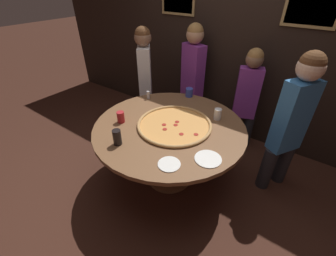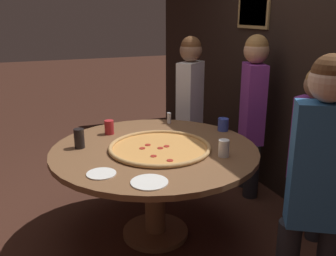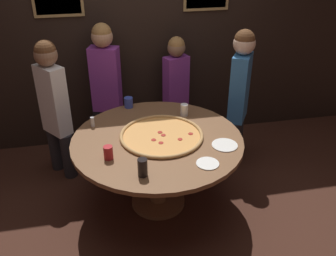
% 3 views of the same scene
% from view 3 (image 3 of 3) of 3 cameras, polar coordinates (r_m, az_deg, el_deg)
% --- Properties ---
extents(ground_plane, '(24.00, 24.00, 0.00)m').
position_cam_3_polar(ground_plane, '(3.79, -1.49, -11.24)').
color(ground_plane, '#422319').
extents(back_wall, '(6.40, 0.08, 2.60)m').
position_cam_3_polar(back_wall, '(4.39, -4.94, 13.96)').
color(back_wall, black).
rests_on(back_wall, ground_plane).
extents(dining_table, '(1.54, 1.54, 0.74)m').
position_cam_3_polar(dining_table, '(3.42, -1.62, -3.54)').
color(dining_table, brown).
rests_on(dining_table, ground_plane).
extents(giant_pizza, '(0.76, 0.76, 0.03)m').
position_cam_3_polar(giant_pizza, '(3.37, -0.99, -1.12)').
color(giant_pizza, '#E0994C').
rests_on(giant_pizza, dining_table).
extents(drink_cup_far_left, '(0.08, 0.08, 0.12)m').
position_cam_3_polar(drink_cup_far_left, '(3.09, -9.09, -3.73)').
color(drink_cup_far_left, '#B22328').
rests_on(drink_cup_far_left, dining_table).
extents(drink_cup_near_right, '(0.08, 0.08, 0.12)m').
position_cam_3_polar(drink_cup_near_right, '(3.72, 2.49, 2.78)').
color(drink_cup_near_right, white).
rests_on(drink_cup_near_right, dining_table).
extents(drink_cup_far_right, '(0.09, 0.09, 0.11)m').
position_cam_3_polar(drink_cup_far_right, '(3.91, -6.03, 3.89)').
color(drink_cup_far_right, '#384CB7').
rests_on(drink_cup_far_right, dining_table).
extents(drink_cup_near_left, '(0.08, 0.08, 0.15)m').
position_cam_3_polar(drink_cup_near_left, '(2.86, -3.89, -6.02)').
color(drink_cup_near_left, black).
rests_on(drink_cup_near_left, dining_table).
extents(white_plate_near_front, '(0.23, 0.23, 0.01)m').
position_cam_3_polar(white_plate_near_front, '(3.29, 8.63, -2.58)').
color(white_plate_near_front, white).
rests_on(white_plate_near_front, dining_table).
extents(white_plate_beside_cup, '(0.19, 0.19, 0.01)m').
position_cam_3_polar(white_plate_beside_cup, '(3.03, 6.06, -5.40)').
color(white_plate_beside_cup, white).
rests_on(white_plate_beside_cup, dining_table).
extents(condiment_shaker, '(0.04, 0.04, 0.10)m').
position_cam_3_polar(condiment_shaker, '(3.59, -11.43, 0.94)').
color(condiment_shaker, silver).
rests_on(condiment_shaker, dining_table).
extents(diner_side_right, '(0.31, 0.39, 1.51)m').
position_cam_3_polar(diner_side_right, '(4.08, 10.84, 5.65)').
color(diner_side_right, '#232328').
rests_on(diner_side_right, ground_plane).
extents(diner_side_left, '(0.35, 0.24, 1.34)m').
position_cam_3_polar(diner_side_left, '(4.38, 1.22, 6.46)').
color(diner_side_left, '#232328').
rests_on(diner_side_left, ground_plane).
extents(diner_far_left, '(0.33, 0.37, 1.48)m').
position_cam_3_polar(diner_far_left, '(3.94, -17.02, 3.67)').
color(diner_far_left, '#232328').
rests_on(diner_far_left, ground_plane).
extents(diner_far_right, '(0.40, 0.26, 1.52)m').
position_cam_3_polar(diner_far_right, '(4.26, -9.43, 6.89)').
color(diner_far_right, '#232328').
rests_on(diner_far_right, ground_plane).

